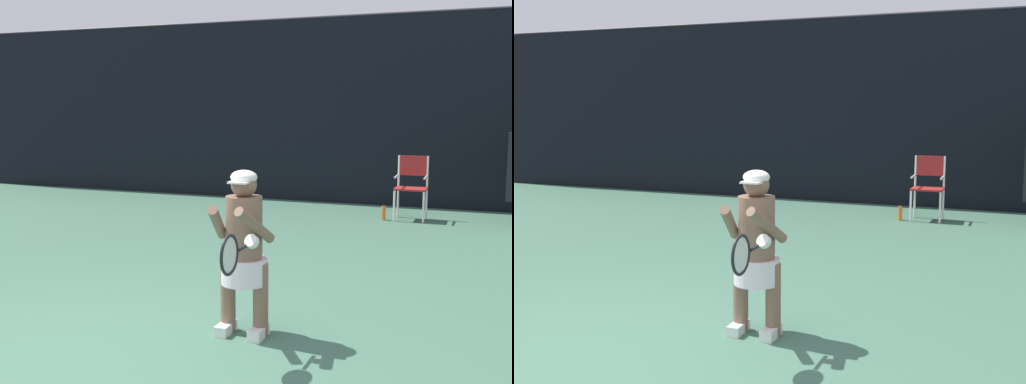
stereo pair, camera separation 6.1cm
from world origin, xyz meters
TOP-DOWN VIEW (x-y plane):
  - ground at (0.00, -0.19)m, footprint 18.00×22.00m
  - backdrop_screen at (0.00, 8.50)m, footprint 18.00×0.12m
  - umpire_chair at (1.48, 7.12)m, footprint 0.52×0.44m
  - water_bottle at (1.06, 6.88)m, footprint 0.07×0.07m
  - tennis_player at (0.91, 1.07)m, footprint 0.53×0.60m
  - tennis_racket at (1.05, 0.47)m, footprint 0.03×0.60m

SIDE VIEW (x-z plane):
  - ground at x=0.00m, z-range -0.02..0.00m
  - water_bottle at x=1.06m, z-range -0.01..0.26m
  - umpire_chair at x=1.48m, z-range 0.08..1.16m
  - tennis_player at x=0.91m, z-range 0.05..1.46m
  - tennis_racket at x=1.05m, z-range 0.69..1.00m
  - backdrop_screen at x=0.00m, z-range -0.02..3.64m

